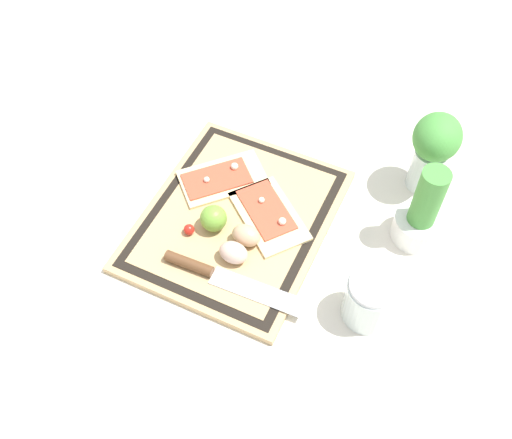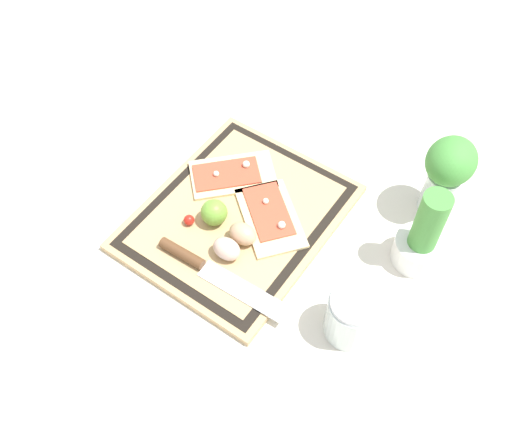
# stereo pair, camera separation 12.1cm
# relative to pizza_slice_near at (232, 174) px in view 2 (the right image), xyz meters

# --- Properties ---
(ground_plane) EXTENTS (6.00, 6.00, 0.00)m
(ground_plane) POSITION_rel_pizza_slice_near_xyz_m (0.08, 0.07, -0.02)
(ground_plane) COLOR silver
(cutting_board) EXTENTS (0.44, 0.37, 0.02)m
(cutting_board) POSITION_rel_pizza_slice_near_xyz_m (0.08, 0.07, -0.02)
(cutting_board) COLOR tan
(cutting_board) RESTS_ON ground_plane
(pizza_slice_near) EXTENTS (0.21, 0.20, 0.02)m
(pizza_slice_near) POSITION_rel_pizza_slice_near_xyz_m (0.00, 0.00, 0.00)
(pizza_slice_near) COLOR beige
(pizza_slice_near) RESTS_ON cutting_board
(pizza_slice_far) EXTENTS (0.20, 0.21, 0.02)m
(pizza_slice_far) POSITION_rel_pizza_slice_near_xyz_m (0.04, 0.13, 0.00)
(pizza_slice_far) COLOR beige
(pizza_slice_far) RESTS_ON cutting_board
(knife) EXTENTS (0.05, 0.29, 0.02)m
(knife) POSITION_rel_pizza_slice_near_xyz_m (0.22, 0.09, 0.00)
(knife) COLOR silver
(knife) RESTS_ON cutting_board
(egg_brown) EXTENTS (0.04, 0.06, 0.04)m
(egg_brown) POSITION_rel_pizza_slice_near_xyz_m (0.12, 0.12, 0.02)
(egg_brown) COLOR tan
(egg_brown) RESTS_ON cutting_board
(egg_pink) EXTENTS (0.04, 0.06, 0.04)m
(egg_pink) POSITION_rel_pizza_slice_near_xyz_m (0.17, 0.11, 0.02)
(egg_pink) COLOR beige
(egg_pink) RESTS_ON cutting_board
(lime) EXTENTS (0.05, 0.05, 0.05)m
(lime) POSITION_rel_pizza_slice_near_xyz_m (0.12, 0.04, 0.02)
(lime) COLOR #70A838
(lime) RESTS_ON cutting_board
(cherry_tomato_red) EXTENTS (0.02, 0.02, 0.02)m
(cherry_tomato_red) POSITION_rel_pizza_slice_near_xyz_m (0.15, 0.00, 0.01)
(cherry_tomato_red) COLOR red
(cherry_tomato_red) RESTS_ON cutting_board
(herb_pot) EXTENTS (0.10, 0.10, 0.20)m
(herb_pot) POSITION_rel_pizza_slice_near_xyz_m (-0.05, 0.42, 0.04)
(herb_pot) COLOR white
(herb_pot) RESTS_ON ground_plane
(sauce_jar) EXTENTS (0.09, 0.09, 0.11)m
(sauce_jar) POSITION_rel_pizza_slice_near_xyz_m (0.16, 0.39, 0.02)
(sauce_jar) COLOR silver
(sauce_jar) RESTS_ON ground_plane
(herb_glass) EXTENTS (0.11, 0.10, 0.19)m
(herb_glass) POSITION_rel_pizza_slice_near_xyz_m (-0.19, 0.39, 0.09)
(herb_glass) COLOR silver
(herb_glass) RESTS_ON ground_plane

